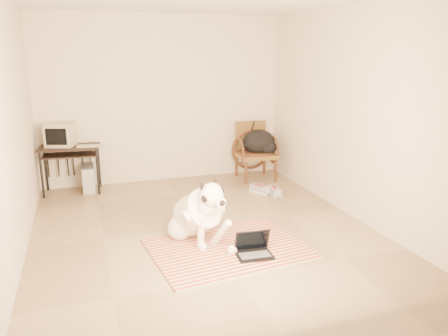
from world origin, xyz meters
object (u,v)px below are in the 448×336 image
laptop (253,249)px  backpack (260,143)px  dog (198,214)px  crt_monitor (61,135)px  rattan_chair (255,151)px  computer_desk (70,153)px  pc_tower (88,178)px

laptop → backpack: backpack is taller
dog → crt_monitor: (-1.47, 2.45, 0.57)m
crt_monitor → rattan_chair: bearing=-4.2°
computer_desk → backpack: backpack is taller
computer_desk → rattan_chair: (2.96, -0.14, -0.15)m
computer_desk → pc_tower: 0.48m
computer_desk → rattan_chair: rattan_chair is taller
laptop → pc_tower: 3.31m
crt_monitor → dog: bearing=-59.0°
crt_monitor → rattan_chair: (3.08, -0.23, -0.42)m
rattan_chair → backpack: bearing=-51.3°
pc_tower → backpack: 2.83m
dog → computer_desk: dog is taller
pc_tower → rattan_chair: (2.73, -0.13, 0.27)m
laptop → backpack: size_ratio=0.70×
dog → pc_tower: bearing=115.6°
dog → pc_tower: 2.61m
laptop → computer_desk: (-1.83, 2.91, 0.54)m
pc_tower → backpack: size_ratio=0.78×
dog → pc_tower: (-1.13, 2.35, -0.13)m
pc_tower → backpack: (2.79, -0.21, 0.42)m
dog → backpack: 2.73m
laptop → rattan_chair: 3.02m
laptop → backpack: bearing=65.9°
rattan_chair → crt_monitor: bearing=175.8°
rattan_chair → computer_desk: bearing=177.2°
laptop → crt_monitor: size_ratio=0.82×
dog → rattan_chair: bearing=54.2°
computer_desk → crt_monitor: bearing=142.7°
crt_monitor → pc_tower: 0.78m
crt_monitor → pc_tower: crt_monitor is taller
pc_tower → rattan_chair: size_ratio=0.46×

